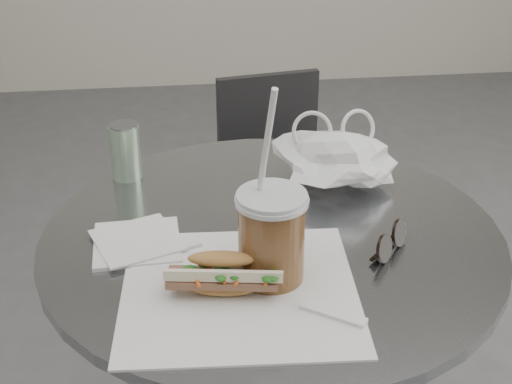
{
  "coord_description": "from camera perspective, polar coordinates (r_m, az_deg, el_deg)",
  "views": [
    {
      "loc": [
        -0.14,
        -0.79,
        1.36
      ],
      "look_at": [
        -0.02,
        0.25,
        0.79
      ],
      "focal_mm": 50.0,
      "sensor_mm": 36.0,
      "label": 1
    }
  ],
  "objects": [
    {
      "name": "plastic_bag",
      "position": [
        1.3,
        6.39,
        2.42
      ],
      "size": [
        0.21,
        0.17,
        0.1
      ],
      "primitive_type": null,
      "rotation": [
        0.0,
        0.0,
        0.03
      ],
      "color": "white",
      "rests_on": "cafe_table"
    },
    {
      "name": "drink_can",
      "position": [
        1.35,
        -10.4,
        3.24
      ],
      "size": [
        0.06,
        0.06,
        0.11
      ],
      "color": "#528C51",
      "rests_on": "cafe_table"
    },
    {
      "name": "sunglasses",
      "position": [
        1.14,
        10.69,
        -3.97
      ],
      "size": [
        0.08,
        0.09,
        0.05
      ],
      "rotation": [
        0.0,
        0.0,
        0.86
      ],
      "color": "black",
      "rests_on": "cafe_table"
    },
    {
      "name": "iced_coffee",
      "position": [
        1.03,
        1.23,
        -3.53
      ],
      "size": [
        0.11,
        0.11,
        0.31
      ],
      "color": "brown",
      "rests_on": "cafe_table"
    },
    {
      "name": "chair_far",
      "position": [
        2.04,
        2.04,
        -2.21
      ],
      "size": [
        0.37,
        0.4,
        0.71
      ],
      "rotation": [
        0.0,
        0.0,
        3.31
      ],
      "color": "#2D2D30",
      "rests_on": "ground"
    },
    {
      "name": "cafe_table",
      "position": [
        1.34,
        1.15,
        -13.28
      ],
      "size": [
        0.76,
        0.76,
        0.74
      ],
      "color": "slate",
      "rests_on": "ground"
    },
    {
      "name": "sandwich_paper",
      "position": [
        1.04,
        -1.35,
        -7.86
      ],
      "size": [
        0.36,
        0.34,
        0.0
      ],
      "primitive_type": "cube",
      "rotation": [
        0.0,
        0.0,
        -0.06
      ],
      "color": "white",
      "rests_on": "cafe_table"
    },
    {
      "name": "napkin_stack",
      "position": [
        1.16,
        -9.5,
        -3.97
      ],
      "size": [
        0.16,
        0.16,
        0.01
      ],
      "color": "white",
      "rests_on": "cafe_table"
    },
    {
      "name": "banh_mi",
      "position": [
        1.02,
        -2.72,
        -6.61
      ],
      "size": [
        0.2,
        0.1,
        0.07
      ],
      "rotation": [
        0.0,
        0.0,
        -0.15
      ],
      "color": "#C8854B",
      "rests_on": "sandwich_paper"
    }
  ]
}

